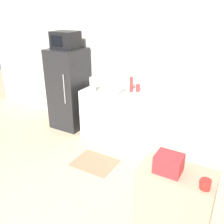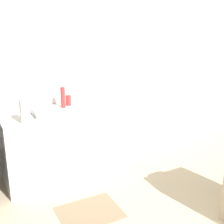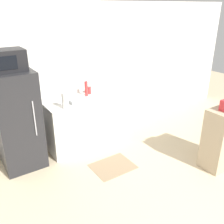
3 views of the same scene
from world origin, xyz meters
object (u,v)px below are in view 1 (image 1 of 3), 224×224
microwave (65,40)px  basket (169,163)px  bottle_short (138,88)px  refrigerator (69,89)px  bottle_tall (131,84)px  jar (205,184)px  paper_towel_roll (93,85)px

microwave → basket: microwave is taller
microwave → bottle_short: (1.43, 0.21, -0.77)m
bottle_short → refrigerator: bearing=-171.7°
bottle_tall → jar: 2.73m
refrigerator → bottle_short: bearing=8.3°
basket → paper_towel_roll: bearing=139.0°
jar → refrigerator: bearing=146.6°
refrigerator → paper_towel_roll: size_ratio=5.84×
microwave → paper_towel_roll: bearing=-16.9°
microwave → jar: size_ratio=5.47×
bottle_short → basket: size_ratio=0.60×
refrigerator → bottle_tall: 1.37m
bottle_tall → bottle_short: bottle_tall is taller
bottle_tall → basket: bearing=-56.5°
bottle_tall → jar: bearing=-51.5°
jar → paper_towel_roll: 2.89m
bottle_tall → bottle_short: bearing=35.6°
bottle_short → basket: 2.48m
bottle_tall → paper_towel_roll: bearing=-148.2°
refrigerator → jar: 3.64m
bottle_short → jar: size_ratio=1.61×
bottle_tall → microwave: bearing=-174.1°
basket → jar: bearing=-12.3°
basket → refrigerator: bearing=144.5°
basket → paper_towel_roll: (-1.95, 1.70, -0.04)m
jar → paper_towel_roll: paper_towel_roll is taller
bottle_tall → paper_towel_roll: size_ratio=1.01×
refrigerator → jar: refrigerator is taller
bottle_short → jar: (1.60, -2.21, 0.06)m
refrigerator → jar: bearing=-33.4°
jar → microwave: bearing=146.6°
bottle_short → bottle_tall: bearing=-144.4°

